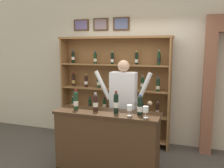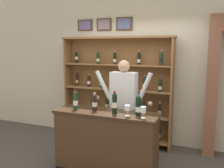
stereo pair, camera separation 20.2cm
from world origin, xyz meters
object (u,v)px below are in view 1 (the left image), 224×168
Objects in this scene: tasting_bottle_rosso at (116,103)px; tasting_bottle_prosecco at (96,102)px; wine_shelf at (114,88)px; wine_glass_spare at (146,110)px; tasting_counter at (107,143)px; wine_glass_center at (129,108)px; tasting_bottle_riserva at (76,100)px; shopkeeper at (123,99)px; tasting_bottle_chianti at (140,105)px.

tasting_bottle_prosecco is at bearing 177.85° from tasting_bottle_rosso.
tasting_bottle_rosso reaches higher than tasting_bottle_prosecco.
wine_glass_spare is (0.92, -1.41, -0.02)m from wine_shelf.
tasting_bottle_prosecco is (0.13, -1.29, -0.00)m from wine_shelf.
wine_shelf is 1.43× the size of tasting_counter.
wine_shelf is 1.39m from tasting_bottle_rosso.
wine_glass_center is at bearing -15.56° from tasting_counter.
wine_shelf reaches higher than tasting_bottle_riserva.
shopkeeper reaches higher than tasting_counter.
shopkeeper is 5.92× the size of tasting_bottle_chianti.
tasting_bottle_chianti is at bearing -57.61° from wine_shelf.
tasting_counter is 9.67× the size of wine_glass_spare.
tasting_bottle_rosso reaches higher than tasting_bottle_riserva.
tasting_counter is at bearing -100.18° from shopkeeper.
wine_shelf is 1.47m from tasting_counter.
tasting_counter is at bearing 164.44° from wine_glass_center.
shopkeeper is at bearing 127.30° from tasting_bottle_chianti.
tasting_bottle_rosso is at bearing 0.25° from tasting_bottle_riserva.
tasting_bottle_chianti is at bearing 3.69° from tasting_bottle_rosso.
tasting_bottle_riserva is at bearing -177.69° from tasting_counter.
tasting_bottle_riserva reaches higher than tasting_bottle_prosecco.
wine_shelf is at bearing 103.64° from tasting_counter.
tasting_bottle_prosecco is at bearing 169.88° from wine_glass_center.
shopkeeper reaches higher than tasting_bottle_rosso.
tasting_bottle_riserva is at bearing -98.38° from wine_shelf.
tasting_bottle_riserva reaches higher than wine_glass_center.
tasting_bottle_riserva reaches higher than tasting_bottle_chianti.
wine_shelf is 8.17× the size of tasting_bottle_prosecco.
tasting_bottle_riserva is 1.97× the size of wine_glass_center.
tasting_counter is at bearing 168.28° from wine_glass_spare.
tasting_bottle_chianti is at bearing 129.18° from wine_glass_spare.
tasting_counter is 4.80× the size of tasting_bottle_rosso.
tasting_bottle_prosecco is at bearing -179.14° from tasting_bottle_chianti.
tasting_bottle_prosecco is (0.32, 0.02, -0.01)m from tasting_bottle_riserva.
tasting_counter is 5.69× the size of tasting_bottle_prosecco.
tasting_bottle_chianti reaches higher than tasting_counter.
wine_shelf is 0.86m from shopkeeper.
tasting_bottle_prosecco is 0.84× the size of tasting_bottle_rosso.
wine_shelf is 7.28× the size of tasting_bottle_riserva.
tasting_counter is at bearing 173.30° from tasting_bottle_rosso.
wine_shelf is at bearing 118.55° from shopkeeper.
tasting_bottle_prosecco is 0.80m from wine_glass_spare.
tasting_bottle_prosecco is at bearing -84.21° from wine_shelf.
wine_shelf is at bearing 123.07° from wine_glass_spare.
tasting_bottle_chianti is (0.81, -1.28, 0.00)m from wine_shelf.
tasting_bottle_riserva is 0.89m from wine_glass_center.
shopkeeper is at bearing 62.85° from tasting_bottle_prosecco.
tasting_counter is (0.31, -1.29, -0.63)m from wine_shelf.
tasting_bottle_chianti reaches higher than tasting_bottle_prosecco.
tasting_bottle_riserva is 1.90× the size of wine_glass_spare.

